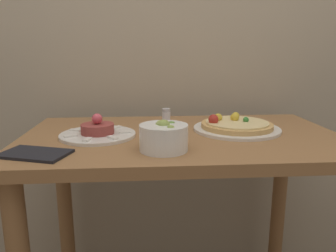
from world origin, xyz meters
TOP-DOWN VIEW (x-y plane):
  - dining_table at (0.00, 0.31)m, footprint 1.06×0.62m
  - pizza_plate at (0.20, 0.35)m, footprint 0.30×0.30m
  - tartare_plate at (-0.28, 0.30)m, footprint 0.25×0.25m
  - small_bowl at (-0.07, 0.13)m, footprint 0.14×0.14m
  - napkin at (-0.42, 0.11)m, footprint 0.20×0.16m
  - salt_shaker at (-0.05, 0.40)m, footprint 0.03×0.03m

SIDE VIEW (x-z plane):
  - dining_table at x=0.00m, z-range 0.25..1.05m
  - napkin at x=-0.42m, z-range 0.79..0.80m
  - tartare_plate at x=-0.28m, z-range 0.77..0.85m
  - pizza_plate at x=0.20m, z-range 0.78..0.84m
  - salt_shaker at x=-0.05m, z-range 0.79..0.87m
  - small_bowl at x=-0.07m, z-range 0.79..0.88m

